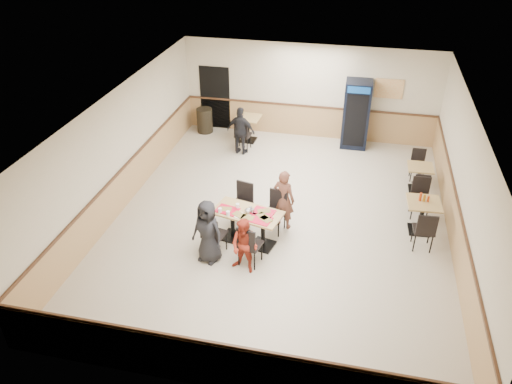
% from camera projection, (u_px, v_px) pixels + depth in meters
% --- Properties ---
extents(ground, '(10.00, 10.00, 0.00)m').
position_uv_depth(ground, '(280.00, 220.00, 12.27)').
color(ground, beige).
rests_on(ground, ground).
extents(room_shell, '(10.00, 10.00, 10.00)m').
position_uv_depth(room_shell, '(360.00, 159.00, 13.76)').
color(room_shell, silver).
rests_on(room_shell, ground).
extents(main_table, '(1.66, 1.08, 0.82)m').
position_uv_depth(main_table, '(248.00, 222.00, 11.23)').
color(main_table, black).
rests_on(main_table, ground).
extents(main_chairs, '(1.71, 2.04, 1.04)m').
position_uv_depth(main_chairs, '(245.00, 222.00, 11.27)').
color(main_chairs, black).
rests_on(main_chairs, ground).
extents(diner_woman_left, '(0.83, 0.67, 1.48)m').
position_uv_depth(diner_woman_left, '(208.00, 232.00, 10.59)').
color(diner_woman_left, black).
rests_on(diner_woman_left, ground).
extents(diner_woman_right, '(0.73, 0.64, 1.27)m').
position_uv_depth(diner_woman_right, '(245.00, 246.00, 10.33)').
color(diner_woman_right, '#9C2D1C').
rests_on(diner_woman_right, ground).
extents(diner_man_opposite, '(0.63, 0.51, 1.50)m').
position_uv_depth(diner_man_opposite, '(284.00, 199.00, 11.66)').
color(diner_man_opposite, brown).
rests_on(diner_man_opposite, ground).
extents(lone_diner, '(0.91, 0.49, 1.48)m').
position_uv_depth(lone_diner, '(241.00, 131.00, 14.95)').
color(lone_diner, black).
rests_on(lone_diner, ground).
extents(tabletop_clutter, '(1.36, 0.76, 0.12)m').
position_uv_depth(tabletop_clutter, '(248.00, 213.00, 11.01)').
color(tabletop_clutter, red).
rests_on(tabletop_clutter, main_table).
extents(side_table_near, '(0.80, 0.80, 0.81)m').
position_uv_depth(side_table_near, '(422.00, 212.00, 11.59)').
color(side_table_near, black).
rests_on(side_table_near, ground).
extents(side_table_near_chair_south, '(0.50, 0.50, 1.02)m').
position_uv_depth(side_table_near_chair_south, '(424.00, 229.00, 11.07)').
color(side_table_near_chair_south, black).
rests_on(side_table_near_chair_south, ground).
extents(side_table_near_chair_north, '(0.50, 0.50, 1.02)m').
position_uv_depth(side_table_near_chair_north, '(420.00, 198.00, 12.15)').
color(side_table_near_chair_north, black).
rests_on(side_table_near_chair_north, ground).
extents(side_table_far, '(0.67, 0.67, 0.70)m').
position_uv_depth(side_table_far, '(419.00, 174.00, 13.26)').
color(side_table_far, black).
rests_on(side_table_far, ground).
extents(side_table_far_chair_south, '(0.42, 0.42, 0.89)m').
position_uv_depth(side_table_far_chair_south, '(420.00, 186.00, 12.80)').
color(side_table_far_chair_south, black).
rests_on(side_table_far_chair_south, ground).
extents(side_table_far_chair_north, '(0.42, 0.42, 0.89)m').
position_uv_depth(side_table_far_chair_north, '(418.00, 165.00, 13.74)').
color(side_table_far_chair_north, black).
rests_on(side_table_far_chair_north, ground).
extents(condiment_caddy, '(0.23, 0.06, 0.20)m').
position_uv_depth(condiment_caddy, '(423.00, 198.00, 11.45)').
color(condiment_caddy, '#B5340C').
rests_on(condiment_caddy, side_table_near).
extents(back_table, '(0.81, 0.81, 0.81)m').
position_uv_depth(back_table, '(248.00, 125.00, 15.82)').
color(back_table, black).
rests_on(back_table, ground).
extents(back_table_chair_lone, '(0.51, 0.51, 1.03)m').
position_uv_depth(back_table_chair_lone, '(243.00, 134.00, 15.29)').
color(back_table_chair_lone, black).
rests_on(back_table_chair_lone, ground).
extents(pepsi_cooler, '(0.80, 0.81, 2.09)m').
position_uv_depth(pepsi_cooler, '(356.00, 114.00, 15.27)').
color(pepsi_cooler, black).
rests_on(pepsi_cooler, ground).
extents(trash_bin, '(0.51, 0.51, 0.81)m').
position_uv_depth(trash_bin, '(205.00, 120.00, 16.47)').
color(trash_bin, black).
rests_on(trash_bin, ground).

